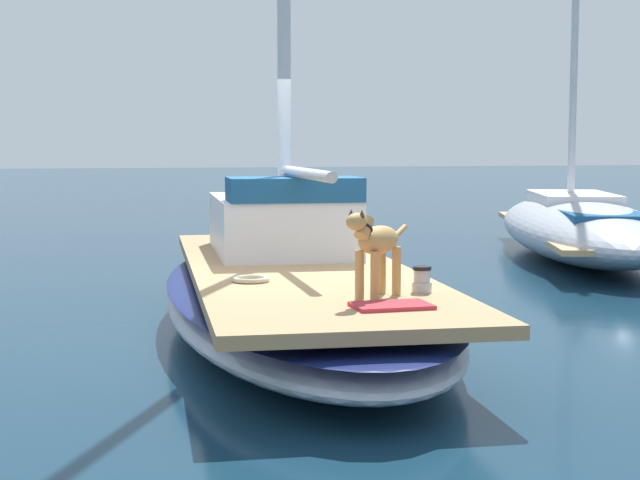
% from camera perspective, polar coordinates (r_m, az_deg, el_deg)
% --- Properties ---
extents(ground_plane, '(120.00, 120.00, 0.00)m').
position_cam_1_polar(ground_plane, '(9.59, -1.29, -5.43)').
color(ground_plane, '#143347').
extents(sailboat_main, '(2.80, 7.33, 0.66)m').
position_cam_1_polar(sailboat_main, '(9.53, -1.29, -3.45)').
color(sailboat_main, '#B2B7C1').
rests_on(sailboat_main, ground).
extents(cabin_house, '(1.49, 2.27, 0.84)m').
position_cam_1_polar(cabin_house, '(10.54, -2.21, 1.11)').
color(cabin_house, silver).
rests_on(cabin_house, sailboat_main).
extents(dog_tan, '(0.70, 0.74, 0.70)m').
position_cam_1_polar(dog_tan, '(7.49, 3.26, -0.21)').
color(dog_tan, tan).
rests_on(dog_tan, sailboat_main).
extents(deck_winch, '(0.16, 0.16, 0.21)m').
position_cam_1_polar(deck_winch, '(7.85, 5.94, -2.33)').
color(deck_winch, '#B7B7BC').
rests_on(deck_winch, sailboat_main).
extents(coiled_rope, '(0.32, 0.32, 0.04)m').
position_cam_1_polar(coiled_rope, '(8.43, -4.05, -2.29)').
color(coiled_rope, beige).
rests_on(coiled_rope, sailboat_main).
extents(deck_towel, '(0.58, 0.39, 0.03)m').
position_cam_1_polar(deck_towel, '(7.13, 4.18, -3.83)').
color(deck_towel, '#C6333D').
rests_on(deck_towel, sailboat_main).
extents(moored_boat_starboard_side, '(4.20, 7.89, 7.03)m').
position_cam_1_polar(moored_boat_starboard_side, '(16.20, 14.83, 0.81)').
color(moored_boat_starboard_side, '#B2B7C1').
rests_on(moored_boat_starboard_side, ground).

